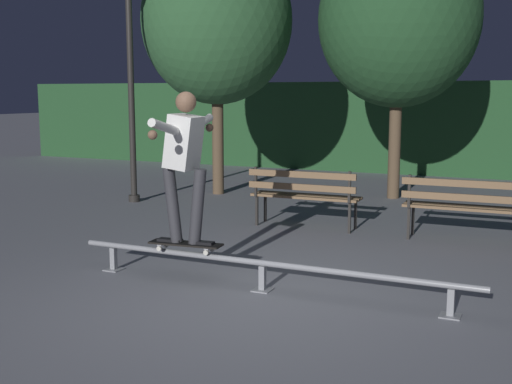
{
  "coord_description": "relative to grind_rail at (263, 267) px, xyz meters",
  "views": [
    {
      "loc": [
        2.51,
        -5.33,
        1.93
      ],
      "look_at": [
        -0.44,
        1.08,
        0.85
      ],
      "focal_mm": 45.12,
      "sensor_mm": 36.0,
      "label": 1
    }
  ],
  "objects": [
    {
      "name": "ground_plane",
      "position": [
        0.0,
        -0.28,
        -0.24
      ],
      "size": [
        90.0,
        90.0,
        0.0
      ],
      "primitive_type": "plane",
      "color": "slate"
    },
    {
      "name": "lamp_post_left",
      "position": [
        -4.28,
        3.88,
        2.24
      ],
      "size": [
        0.32,
        0.32,
        3.9
      ],
      "color": "#282623",
      "rests_on": "ground"
    },
    {
      "name": "tree_far_left",
      "position": [
        -3.33,
        5.34,
        3.03
      ],
      "size": [
        2.84,
        2.84,
        4.84
      ],
      "color": "brown",
      "rests_on": "ground"
    },
    {
      "name": "park_bench_left_center",
      "position": [
        1.55,
        2.97,
        0.29
      ],
      "size": [
        1.61,
        0.44,
        0.88
      ],
      "color": "#282623",
      "rests_on": "ground"
    },
    {
      "name": "tree_behind_benches",
      "position": [
        -0.11,
        6.23,
        3.01
      ],
      "size": [
        2.89,
        2.89,
        4.85
      ],
      "color": "brown",
      "rests_on": "ground"
    },
    {
      "name": "hedge_backdrop",
      "position": [
        0.0,
        10.41,
        0.87
      ],
      "size": [
        24.0,
        1.2,
        2.22
      ],
      "primitive_type": "cube",
      "color": "#234C28",
      "rests_on": "ground"
    },
    {
      "name": "grind_rail",
      "position": [
        0.0,
        0.0,
        0.0
      ],
      "size": [
        4.24,
        0.18,
        0.31
      ],
      "color": "gray",
      "rests_on": "ground"
    },
    {
      "name": "park_bench_leftmost",
      "position": [
        -0.68,
        2.97,
        0.29
      ],
      "size": [
        1.61,
        0.44,
        0.88
      ],
      "color": "#282623",
      "rests_on": "ground"
    },
    {
      "name": "skateboarder",
      "position": [
        -0.87,
        0.0,
        1.08
      ],
      "size": [
        0.63,
        1.4,
        1.56
      ],
      "color": "black",
      "rests_on": "skateboard"
    },
    {
      "name": "skateboard",
      "position": [
        -0.88,
        0.0,
        0.14
      ],
      "size": [
        0.8,
        0.27,
        0.09
      ],
      "color": "black",
      "rests_on": "grind_rail"
    }
  ]
}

